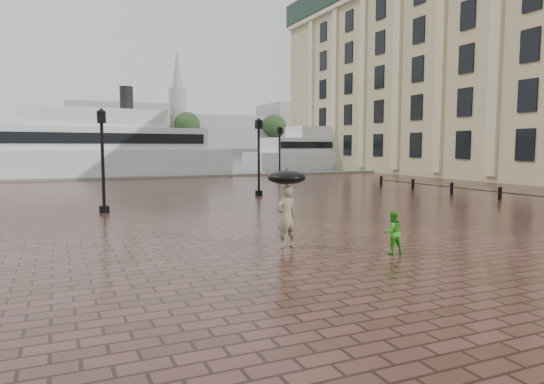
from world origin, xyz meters
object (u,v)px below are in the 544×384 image
Objects in this scene: adult_pedestrian at (286,217)px; ferry_far at (328,151)px; ferry_near at (95,149)px; street_lamps at (169,156)px; child_pedestrian at (392,232)px.

ferry_far is at bearing -129.31° from adult_pedestrian.
street_lamps is at bearing -91.92° from ferry_near.
child_pedestrian is 39.14m from ferry_near.
ferry_near is at bearing -174.11° from ferry_far.
adult_pedestrian is at bearing -91.27° from street_lamps.
adult_pedestrian is 37.03m from ferry_near.
adult_pedestrian is 2.97m from child_pedestrian.
street_lamps is at bearing -76.63° from child_pedestrian.
ferry_far is at bearing 0.27° from ferry_near.
adult_pedestrian is at bearing -32.02° from child_pedestrian.
street_lamps is 18.24× the size of child_pedestrian.
street_lamps is 0.79× the size of ferry_near.
adult_pedestrian is at bearing -96.52° from ferry_near.
child_pedestrian is (2.27, -1.89, -0.31)m from adult_pedestrian.
ferry_near is 29.54m from ferry_far.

